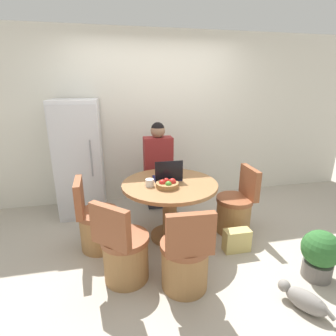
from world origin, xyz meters
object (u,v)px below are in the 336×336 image
object	(u,v)px
chair_near_left_corner	(124,254)
cat	(304,299)
fruit_bowl	(167,184)
potted_plant	(320,253)
person_seated	(158,164)
chair_left_side	(97,226)
laptop	(168,176)
dining_table	(170,198)
chair_near_camera	(185,261)
chair_right_side	(235,210)
refrigerator	(80,159)
handbag	(237,240)

from	to	relation	value
chair_near_left_corner	cat	size ratio (longest dim) A/B	2.00
fruit_bowl	potted_plant	xyz separation A→B (m)	(1.32, -0.86, -0.49)
person_seated	cat	distance (m)	2.35
chair_left_side	laptop	xyz separation A→B (m)	(0.85, 0.14, 0.50)
dining_table	chair_near_camera	bearing A→B (deg)	-92.73
chair_left_side	potted_plant	xyz separation A→B (m)	(2.12, -0.96, -0.01)
chair_near_left_corner	laptop	world-z (taller)	laptop
dining_table	chair_left_side	world-z (taller)	chair_left_side
chair_right_side	laptop	size ratio (longest dim) A/B	2.56
laptop	cat	xyz separation A→B (m)	(0.87, -1.41, -0.69)
chair_near_camera	laptop	xyz separation A→B (m)	(0.04, 0.96, 0.50)
refrigerator	dining_table	distance (m)	1.48
chair_right_side	handbag	distance (m)	0.47
chair_near_camera	handbag	world-z (taller)	chair_near_camera
chair_left_side	laptop	world-z (taller)	laptop
refrigerator	chair_near_left_corner	size ratio (longest dim) A/B	1.93
person_seated	potted_plant	bearing A→B (deg)	125.62
chair_near_left_corner	cat	world-z (taller)	chair_near_left_corner
potted_plant	chair_near_camera	bearing A→B (deg)	173.88
chair_right_side	fruit_bowl	world-z (taller)	chair_right_side
refrigerator	handbag	world-z (taller)	refrigerator
chair_near_left_corner	cat	bearing A→B (deg)	-162.50
chair_right_side	person_seated	bearing A→B (deg)	-131.82
fruit_bowl	chair_near_camera	bearing A→B (deg)	-88.80
chair_left_side	fruit_bowl	size ratio (longest dim) A/B	3.35
refrigerator	laptop	world-z (taller)	refrigerator
refrigerator	handbag	size ratio (longest dim) A/B	5.45
laptop	refrigerator	bearing A→B (deg)	-37.99
person_seated	laptop	distance (m)	0.68
refrigerator	dining_table	xyz separation A→B (m)	(1.10, -0.96, -0.29)
refrigerator	potted_plant	bearing A→B (deg)	-39.54
chair_near_camera	chair_right_side	bearing A→B (deg)	-134.07
laptop	cat	distance (m)	1.79
chair_left_side	fruit_bowl	bearing A→B (deg)	-99.54
chair_right_side	chair_near_left_corner	xyz separation A→B (m)	(-1.43, -0.62, 0.00)
laptop	potted_plant	xyz separation A→B (m)	(1.27, -1.10, -0.51)
laptop	handbag	xyz separation A→B (m)	(0.69, -0.53, -0.65)
dining_table	chair_near_left_corner	world-z (taller)	chair_near_left_corner
dining_table	chair_near_camera	world-z (taller)	chair_near_camera
cat	potted_plant	size ratio (longest dim) A/B	0.85
refrigerator	fruit_bowl	distance (m)	1.51
dining_table	person_seated	bearing A→B (deg)	90.57
cat	handbag	world-z (taller)	handbag
refrigerator	handbag	xyz separation A→B (m)	(1.78, -1.38, -0.69)
chair_left_side	cat	size ratio (longest dim) A/B	2.00
refrigerator	chair_left_side	bearing A→B (deg)	-76.26
fruit_bowl	chair_left_side	bearing A→B (deg)	172.84
chair_near_left_corner	person_seated	size ratio (longest dim) A/B	0.64
dining_table	chair_near_camera	xyz separation A→B (m)	(-0.04, -0.85, -0.25)
laptop	chair_near_camera	bearing A→B (deg)	87.72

